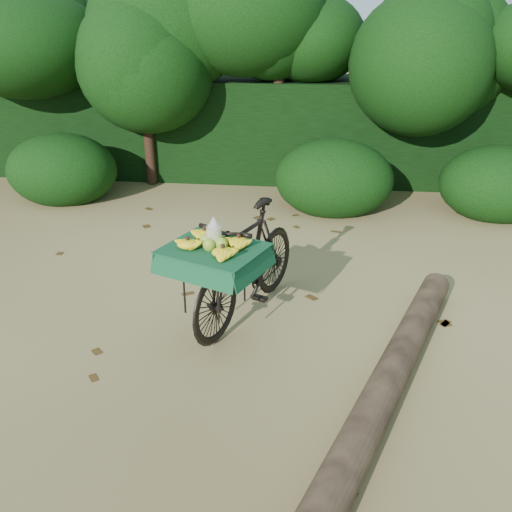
# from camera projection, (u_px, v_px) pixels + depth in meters

# --- Properties ---
(ground) EXTENTS (80.00, 80.00, 0.00)m
(ground) POSITION_uv_depth(u_px,v_px,m) (174.00, 356.00, 5.02)
(ground) COLOR tan
(ground) RESTS_ON ground
(vendor_bicycle) EXTENTS (1.38, 2.05, 1.19)m
(vendor_bicycle) POSITION_uv_depth(u_px,v_px,m) (246.00, 263.00, 5.45)
(vendor_bicycle) COLOR black
(vendor_bicycle) RESTS_ON ground
(fallen_log) EXTENTS (1.69, 3.74, 0.28)m
(fallen_log) POSITION_uv_depth(u_px,v_px,m) (388.00, 381.00, 4.45)
(fallen_log) COLOR brown
(fallen_log) RESTS_ON ground
(hedge_backdrop) EXTENTS (26.00, 1.80, 1.80)m
(hedge_backdrop) POSITION_uv_depth(u_px,v_px,m) (255.00, 127.00, 10.35)
(hedge_backdrop) COLOR black
(hedge_backdrop) RESTS_ON ground
(tree_row) EXTENTS (14.50, 2.00, 4.00)m
(tree_row) POSITION_uv_depth(u_px,v_px,m) (211.00, 70.00, 9.24)
(tree_row) COLOR black
(tree_row) RESTS_ON ground
(bush_clumps) EXTENTS (8.80, 1.70, 0.90)m
(bush_clumps) POSITION_uv_depth(u_px,v_px,m) (271.00, 180.00, 8.67)
(bush_clumps) COLOR black
(bush_clumps) RESTS_ON ground
(leaf_litter) EXTENTS (7.00, 7.30, 0.01)m
(leaf_litter) POSITION_uv_depth(u_px,v_px,m) (190.00, 319.00, 5.61)
(leaf_litter) COLOR #453012
(leaf_litter) RESTS_ON ground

